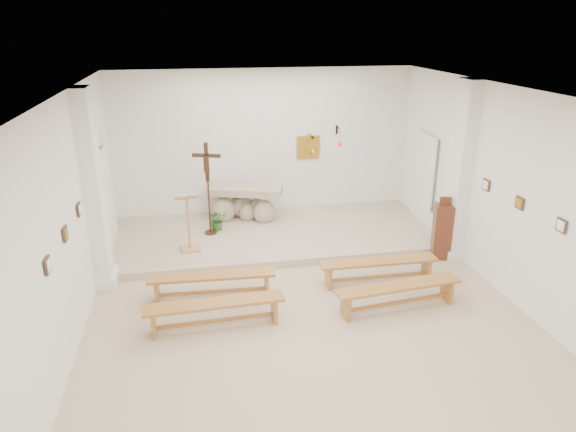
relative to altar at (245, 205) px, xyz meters
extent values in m
cube|color=tan|center=(0.56, -4.41, -0.48)|extent=(7.00, 10.00, 0.00)
cube|color=white|center=(-2.93, -4.41, 1.27)|extent=(0.02, 10.00, 3.50)
cube|color=white|center=(4.05, -4.41, 1.27)|extent=(0.02, 10.00, 3.50)
cube|color=white|center=(0.56, 0.58, 1.27)|extent=(7.00, 0.02, 3.50)
cube|color=silver|center=(0.56, -4.41, 3.01)|extent=(7.00, 10.00, 0.02)
cube|color=tan|center=(0.56, -0.91, -0.40)|extent=(6.98, 3.00, 0.15)
cube|color=white|center=(-2.81, -2.41, 1.27)|extent=(0.26, 0.55, 3.50)
cube|color=white|center=(3.93, -2.41, 1.27)|extent=(0.26, 0.55, 3.50)
cube|color=gold|center=(1.61, 0.55, 1.17)|extent=(0.55, 0.04, 0.55)
cube|color=black|center=(2.31, 0.56, 1.57)|extent=(0.04, 0.02, 0.20)
cylinder|color=black|center=(2.31, 0.41, 1.64)|extent=(0.02, 0.30, 0.02)
cylinder|color=black|center=(2.31, 0.26, 1.47)|extent=(0.01, 0.01, 0.34)
sphere|color=red|center=(2.31, 0.26, 1.28)|extent=(0.11, 0.11, 0.11)
cube|color=#452D1E|center=(-2.91, -5.21, 1.24)|extent=(0.03, 0.20, 0.20)
cube|color=#452D1E|center=(-2.91, -4.21, 1.24)|extent=(0.03, 0.20, 0.20)
cube|color=#452D1E|center=(-2.91, -3.21, 1.24)|extent=(0.03, 0.20, 0.20)
cube|color=#452D1E|center=(4.03, -5.21, 1.24)|extent=(0.03, 0.20, 0.20)
cube|color=#452D1E|center=(4.03, -4.21, 1.24)|extent=(0.03, 0.20, 0.20)
cube|color=#452D1E|center=(4.03, -3.21, 1.24)|extent=(0.03, 0.20, 0.20)
cube|color=silver|center=(-2.87, -1.71, -0.21)|extent=(0.10, 0.85, 0.52)
cube|color=silver|center=(3.99, -1.71, -0.21)|extent=(0.10, 0.85, 0.52)
ellipsoid|color=#B8A78C|center=(-0.49, 0.01, -0.10)|extent=(0.54, 0.46, 0.61)
ellipsoid|color=#B8A78C|center=(0.42, -0.24, -0.12)|extent=(0.50, 0.43, 0.57)
ellipsoid|color=#B8A78C|center=(-0.06, 0.19, -0.08)|extent=(0.57, 0.49, 0.54)
ellipsoid|color=#B8A78C|center=(0.27, 0.05, -0.13)|extent=(0.47, 0.40, 0.50)
ellipsoid|color=#B8A78C|center=(0.05, -0.06, -0.16)|extent=(0.39, 0.34, 0.47)
cube|color=#B8A78C|center=(0.02, -0.01, 0.37)|extent=(1.78, 1.11, 0.16)
cube|color=tan|center=(-1.29, -1.54, -0.31)|extent=(0.43, 0.43, 0.04)
cylinder|color=tan|center=(-1.29, -1.54, 0.20)|extent=(0.05, 0.05, 1.06)
cube|color=tan|center=(-1.28, -1.56, 0.79)|extent=(0.49, 0.39, 0.17)
cube|color=white|center=(-1.27, -1.60, 0.84)|extent=(0.42, 0.32, 0.14)
cylinder|color=#372211|center=(-0.84, -0.75, -0.31)|extent=(0.26, 0.26, 0.03)
cylinder|color=#372211|center=(-0.84, -0.75, 0.27)|extent=(0.04, 0.04, 1.21)
cube|color=#372211|center=(-0.84, -0.75, 1.26)|extent=(0.09, 0.08, 0.82)
cube|color=#372211|center=(-0.84, -0.75, 1.41)|extent=(0.59, 0.23, 0.08)
cube|color=#372211|center=(-0.85, -0.78, 1.23)|extent=(0.12, 0.07, 0.35)
imported|color=#295A24|center=(-0.67, -0.58, -0.09)|extent=(0.47, 0.42, 0.48)
cube|color=#5C301A|center=(3.66, -2.51, 0.08)|extent=(0.43, 0.43, 1.11)
cube|color=#5C301A|center=(3.66, -2.51, 0.72)|extent=(0.23, 0.11, 0.18)
cube|color=#AE7232|center=(-0.93, -3.31, -0.05)|extent=(2.16, 0.44, 0.05)
cube|color=#AE7232|center=(-1.85, -3.27, -0.27)|extent=(0.07, 0.31, 0.41)
cube|color=#AE7232|center=(0.00, -3.36, -0.27)|extent=(0.07, 0.31, 0.41)
cube|color=#AE7232|center=(-0.93, -3.31, -0.36)|extent=(1.80, 0.15, 0.05)
cube|color=#AE7232|center=(2.05, -3.31, -0.05)|extent=(2.15, 0.37, 0.05)
cube|color=#AE7232|center=(1.13, -3.30, -0.27)|extent=(0.06, 0.31, 0.41)
cube|color=#AE7232|center=(2.98, -3.33, -0.27)|extent=(0.06, 0.31, 0.41)
cube|color=#AE7232|center=(2.05, -3.31, -0.36)|extent=(1.80, 0.08, 0.05)
cube|color=#AE7232|center=(-0.93, -4.25, -0.05)|extent=(2.16, 0.44, 0.05)
cube|color=#AE7232|center=(-1.85, -4.29, -0.27)|extent=(0.07, 0.31, 0.41)
cube|color=#AE7232|center=(0.00, -4.21, -0.27)|extent=(0.07, 0.31, 0.41)
cube|color=#AE7232|center=(-0.93, -4.25, -0.36)|extent=(1.80, 0.14, 0.05)
cube|color=#AE7232|center=(2.05, -4.25, -0.05)|extent=(2.17, 0.58, 0.05)
cube|color=#AE7232|center=(1.13, -4.35, -0.27)|extent=(0.09, 0.32, 0.41)
cube|color=#AE7232|center=(2.98, -4.14, -0.27)|extent=(0.09, 0.32, 0.41)
cube|color=#AE7232|center=(2.05, -4.25, -0.36)|extent=(1.80, 0.26, 0.05)
camera|label=1|loc=(-1.10, -11.19, 3.98)|focal=32.00mm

